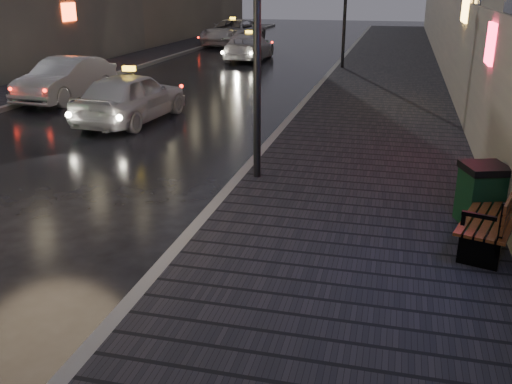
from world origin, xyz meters
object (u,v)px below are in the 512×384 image
trash_bin (482,194)px  taxi_mid (249,47)px  car_left_mid (66,79)px  taxi_far (233,32)px  bench (498,214)px  taxi_near (131,97)px

trash_bin → taxi_mid: taxi_mid is taller
taxi_mid → car_left_mid: bearing=73.5°
trash_bin → taxi_far: 29.66m
bench → taxi_near: bearing=160.1°
taxi_near → car_left_mid: size_ratio=1.00×
bench → taxi_mid: size_ratio=0.43×
car_left_mid → taxi_far: 18.88m
taxi_near → trash_bin: bearing=151.1°
trash_bin → taxi_mid: 21.98m
taxi_near → taxi_far: taxi_far is taller
trash_bin → taxi_near: bearing=127.7°
taxi_near → taxi_far: 21.64m
trash_bin → car_left_mid: bearing=127.3°
bench → trash_bin: (-0.12, 0.81, 0.01)m
bench → taxi_near: taxi_near is taller
taxi_near → car_left_mid: bearing=-30.3°
taxi_near → bench: bearing=147.9°
taxi_far → car_left_mid: bearing=-83.9°
taxi_far → trash_bin: bearing=-59.1°
car_left_mid → taxi_far: bearing=91.9°
trash_bin → taxi_far: size_ratio=0.17×
taxi_mid → taxi_far: (-2.92, 7.10, 0.12)m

